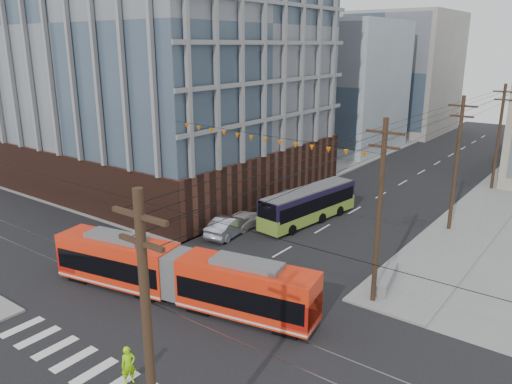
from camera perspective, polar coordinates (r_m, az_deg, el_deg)
ground at (r=27.98m, az=-13.84°, el=-15.82°), size 160.00×160.00×0.00m
office_building at (r=55.45m, az=-11.12°, el=15.77°), size 30.00×25.00×28.60m
bg_bldg_nw_near at (r=75.75m, az=8.59°, el=11.99°), size 18.00×16.00×18.00m
bg_bldg_nw_far at (r=92.64m, az=16.37°, el=12.94°), size 16.00×18.00×20.00m
utility_pole_near at (r=16.27m, az=-12.06°, el=-18.51°), size 0.30×0.30×11.00m
streetcar at (r=30.28m, az=-8.87°, el=-9.32°), size 17.28×5.66×3.30m
city_bus at (r=43.15m, az=6.04°, el=-1.45°), size 3.63×10.78×3.00m
parked_car_silver at (r=40.06m, az=-3.08°, el=-3.85°), size 2.35×5.11×1.62m
parked_car_white at (r=41.83m, az=-1.16°, el=-3.14°), size 1.93×4.65×1.34m
parked_car_grey at (r=48.32m, az=3.97°, el=-0.48°), size 2.18×4.70×1.31m
pedestrian at (r=24.39m, az=-14.38°, el=-18.63°), size 0.67×0.78×1.82m
jersey_barrier at (r=33.21m, az=14.73°, el=-9.61°), size 1.82×4.36×0.85m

